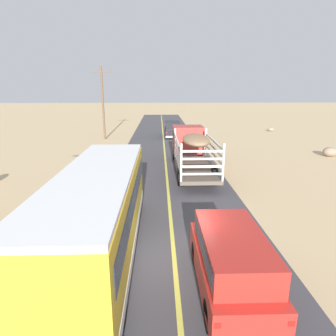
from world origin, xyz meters
The scene contains 10 objects.
ground_plane centered at (0.00, 0.00, 0.00)m, with size 240.00×240.00×0.00m, color tan.
road_surface centered at (0.00, 0.00, 0.01)m, with size 8.00×120.00×0.02m, color #423F44.
road_centre_line centered at (0.00, 0.00, 0.02)m, with size 0.16×117.60×0.00m, color #D8CC4C.
suv_near centered at (1.59, -1.50, 1.09)m, with size 1.90×4.62×1.93m.
livestock_truck centered at (1.91, 13.11, 1.79)m, with size 2.53×9.70×3.02m.
bus centered at (-2.67, 0.63, 1.75)m, with size 2.54×10.00×3.21m.
car_far centered at (1.19, 27.57, 1.09)m, with size 1.90×4.62×1.93m.
power_pole_mid centered at (-7.14, 26.19, 4.51)m, with size 2.20×0.24×8.44m.
boulder_mid_field centered at (14.97, 16.20, 0.43)m, with size 1.31×1.00×0.87m, color #84705B.
boulder_far_horizon centered at (15.66, 32.39, 0.25)m, with size 0.82×0.82×0.51m, color gray.
Camera 1 is at (-0.50, -8.92, 5.95)m, focal length 30.88 mm.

